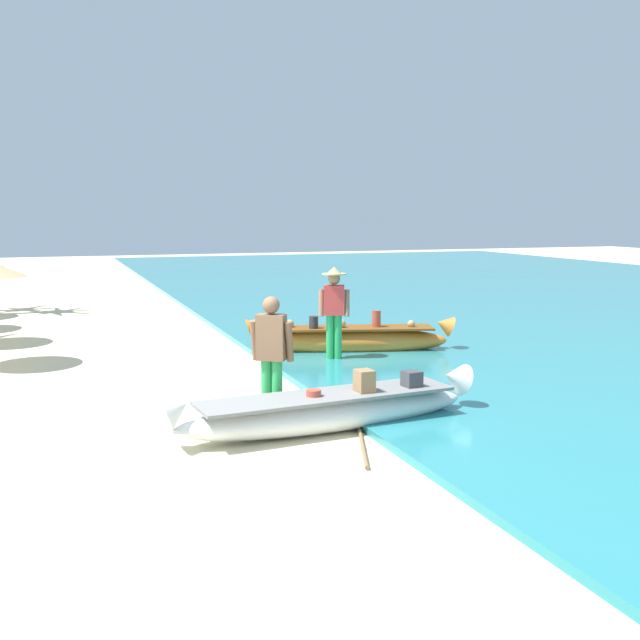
# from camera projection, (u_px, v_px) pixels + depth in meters

# --- Properties ---
(ground_plane) EXTENTS (80.00, 80.00, 0.00)m
(ground_plane) POSITION_uv_depth(u_px,v_px,m) (226.00, 435.00, 9.29)
(ground_plane) COLOR beige
(sea) EXTENTS (24.00, 56.00, 0.10)m
(sea) POSITION_uv_depth(u_px,v_px,m) (640.00, 308.00, 21.29)
(sea) COLOR teal
(sea) RESTS_ON ground
(boat_white_foreground) EXTENTS (4.25, 1.12, 0.75)m
(boat_white_foreground) POSITION_uv_depth(u_px,v_px,m) (328.00, 410.00, 9.45)
(boat_white_foreground) COLOR white
(boat_white_foreground) RESTS_ON ground
(boat_orange_midground) EXTENTS (3.96, 1.62, 0.85)m
(boat_orange_midground) POSITION_uv_depth(u_px,v_px,m) (351.00, 339.00, 14.48)
(boat_orange_midground) COLOR orange
(boat_orange_midground) RESTS_ON ground
(person_vendor_hatted) EXTENTS (0.58, 0.44, 1.75)m
(person_vendor_hatted) POSITION_uv_depth(u_px,v_px,m) (334.00, 308.00, 13.50)
(person_vendor_hatted) COLOR green
(person_vendor_hatted) RESTS_ON ground
(person_tourist_customer) EXTENTS (0.57, 0.46, 1.65)m
(person_tourist_customer) POSITION_uv_depth(u_px,v_px,m) (272.00, 352.00, 9.72)
(person_tourist_customer) COLOR green
(person_tourist_customer) RESTS_ON ground
(paddle) EXTENTS (0.73, 1.60, 0.05)m
(paddle) POSITION_uv_depth(u_px,v_px,m) (361.00, 439.00, 9.04)
(paddle) COLOR #8E6B47
(paddle) RESTS_ON ground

